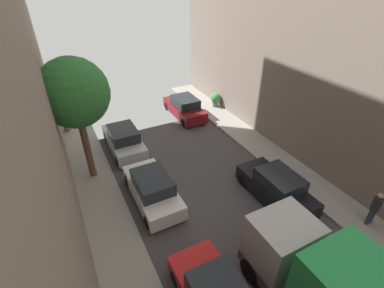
# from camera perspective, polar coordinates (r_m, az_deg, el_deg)

# --- Properties ---
(parked_car_left_4) EXTENTS (1.78, 4.20, 1.57)m
(parked_car_left_4) POSITION_cam_1_polar(r_m,az_deg,el_deg) (13.67, -8.11, -9.15)
(parked_car_left_4) COLOR white
(parked_car_left_4) RESTS_ON ground
(parked_car_left_5) EXTENTS (1.78, 4.20, 1.57)m
(parked_car_left_5) POSITION_cam_1_polar(r_m,az_deg,el_deg) (17.65, -13.83, 0.80)
(parked_car_left_5) COLOR silver
(parked_car_left_5) RESTS_ON ground
(parked_car_right_1) EXTENTS (1.78, 4.20, 1.57)m
(parked_car_right_1) POSITION_cam_1_polar(r_m,az_deg,el_deg) (14.23, 16.97, -8.52)
(parked_car_right_1) COLOR black
(parked_car_right_1) RESTS_ON ground
(parked_car_right_2) EXTENTS (1.78, 4.20, 1.57)m
(parked_car_right_2) POSITION_cam_1_polar(r_m,az_deg,el_deg) (21.27, -1.52, 7.48)
(parked_car_right_2) COLOR maroon
(parked_car_right_2) RESTS_ON ground
(pedestrian) EXTENTS (0.40, 0.36, 1.72)m
(pedestrian) POSITION_cam_1_polar(r_m,az_deg,el_deg) (14.46, 33.44, -10.84)
(pedestrian) COLOR #2D334C
(pedestrian) RESTS_ON sidewalk_right
(street_tree_0) EXTENTS (3.27, 3.27, 6.38)m
(street_tree_0) POSITION_cam_1_polar(r_m,az_deg,el_deg) (13.97, -23.10, 9.49)
(street_tree_0) COLOR brown
(street_tree_0) RESTS_ON sidewalk_left
(potted_plant_1) EXTENTS (0.59, 0.59, 0.87)m
(potted_plant_1) POSITION_cam_1_polar(r_m,az_deg,el_deg) (20.96, -24.44, 3.75)
(potted_plant_1) COLOR brown
(potted_plant_1) RESTS_ON sidewalk_left
(potted_plant_3) EXTENTS (0.79, 0.79, 1.11)m
(potted_plant_3) POSITION_cam_1_polar(r_m,az_deg,el_deg) (22.69, 4.89, 9.19)
(potted_plant_3) COLOR slate
(potted_plant_3) RESTS_ON sidewalk_right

